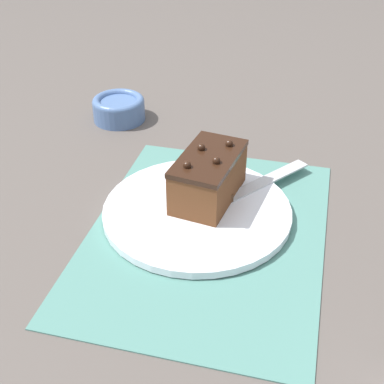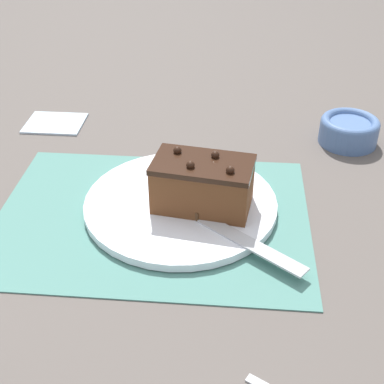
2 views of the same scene
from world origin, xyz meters
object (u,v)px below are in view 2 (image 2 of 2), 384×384
at_px(chocolate_cake, 203,184).
at_px(cake_plate, 181,204).
at_px(serving_knife, 203,217).
at_px(small_bowl, 349,130).

bearing_deg(chocolate_cake, cake_plate, -15.75).
height_order(chocolate_cake, serving_knife, chocolate_cake).
xyz_separation_m(chocolate_cake, serving_knife, (-0.00, 0.03, -0.03)).
bearing_deg(serving_knife, chocolate_cake, -136.85).
bearing_deg(cake_plate, small_bowl, -140.51).
height_order(cake_plate, small_bowl, small_bowl).
distance_m(cake_plate, chocolate_cake, 0.06).
bearing_deg(small_bowl, chocolate_cake, 44.19).
bearing_deg(serving_knife, cake_plate, -102.77).
bearing_deg(cake_plate, serving_knife, 129.96).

